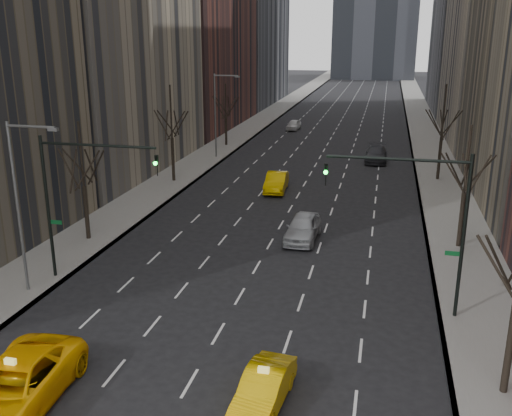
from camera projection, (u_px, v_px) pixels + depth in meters
The scene contains 17 objects.
sidewalk_left at pixel (257, 123), 86.67m from camera, with size 4.50×320.00×0.15m, color slate.
sidewalk_right at pixel (424, 129), 81.46m from camera, with size 4.50×320.00×0.15m, color slate.
tree_lw_b at pixel (84, 187), 37.11m from camera, with size 3.36×3.50×7.82m.
tree_lw_c at pixel (172, 139), 51.92m from camera, with size 3.36×3.50×8.74m.
tree_lw_d at pixel (226, 117), 68.83m from camera, with size 3.36×3.50×7.36m.
tree_rw_b at pixel (464, 192), 35.73m from camera, with size 3.36×3.50×7.82m.
tree_rw_c at pixel (441, 138), 52.40m from camera, with size 3.36×3.50×8.74m.
traffic_mast_left at pixel (74, 186), 30.38m from camera, with size 6.69×0.39×8.00m.
traffic_mast_right at pixel (428, 208), 26.50m from camera, with size 6.69×0.39×8.00m.
streetlight_near at pixel (22, 191), 28.85m from camera, with size 2.83×0.22×9.00m.
streetlight_far at pixel (218, 107), 61.45m from camera, with size 2.83×0.22×9.00m.
taxi_suv at pixel (14, 386), 20.87m from camera, with size 3.06×6.65×1.85m, color #FFB605.
taxi_sedan at pixel (263, 389), 21.06m from camera, with size 1.49×4.29×1.41m, color #D5A404.
silver_sedan_ahead at pixel (303, 228), 38.05m from camera, with size 2.02×5.01×1.71m, color #A5A8AD.
far_taxi at pixel (276, 182), 49.82m from camera, with size 1.71×4.90×1.61m, color #E1B104.
far_suv_grey at pixel (376, 154), 61.26m from camera, with size 2.28×5.61×1.63m, color #2B2B30.
far_car_white at pixel (294, 125), 81.22m from camera, with size 1.66×4.12×1.40m, color silver.
Camera 1 is at (6.93, -14.47, 13.33)m, focal length 40.00 mm.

